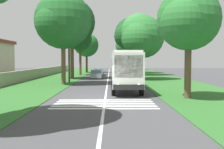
# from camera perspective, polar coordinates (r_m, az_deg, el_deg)

# --- Properties ---
(ground) EXTENTS (160.00, 160.00, 0.00)m
(ground) POSITION_cam_1_polar(r_m,az_deg,el_deg) (20.83, -1.43, -5.12)
(ground) COLOR #424244
(grass_verge_left) EXTENTS (120.00, 8.00, 0.04)m
(grass_verge_left) POSITION_cam_1_polar(r_m,az_deg,el_deg) (36.76, -13.84, -1.64)
(grass_verge_left) COLOR #2D6628
(grass_verge_left) RESTS_ON ground
(grass_verge_right) EXTENTS (120.00, 8.00, 0.04)m
(grass_verge_right) POSITION_cam_1_polar(r_m,az_deg,el_deg) (36.57, 12.02, -1.64)
(grass_verge_right) COLOR #2D6628
(grass_verge_right) RESTS_ON ground
(centre_line) EXTENTS (110.00, 0.16, 0.01)m
(centre_line) POSITION_cam_1_polar(r_m,az_deg,el_deg) (35.74, -0.94, -1.71)
(centre_line) COLOR silver
(centre_line) RESTS_ON ground
(coach_bus) EXTENTS (11.16, 2.62, 3.73)m
(coach_bus) POSITION_cam_1_polar(r_m,az_deg,el_deg) (26.64, 2.70, 1.29)
(coach_bus) COLOR silver
(coach_bus) RESTS_ON ground
(zebra_crossing) EXTENTS (4.05, 6.80, 0.01)m
(zebra_crossing) POSITION_cam_1_polar(r_m,az_deg,el_deg) (18.59, -1.57, -6.10)
(zebra_crossing) COLOR silver
(zebra_crossing) RESTS_ON ground
(trailing_car_0) EXTENTS (4.30, 1.78, 1.43)m
(trailing_car_0) POSITION_cam_1_polar(r_m,az_deg,el_deg) (43.63, -3.23, 0.02)
(trailing_car_0) COLOR gray
(trailing_car_0) RESTS_ON ground
(trailing_car_1) EXTENTS (4.30, 1.78, 1.43)m
(trailing_car_1) POSITION_cam_1_polar(r_m,az_deg,el_deg) (52.23, -2.79, 0.51)
(trailing_car_1) COLOR #B7A893
(trailing_car_1) RESTS_ON ground
(trailing_car_2) EXTENTS (4.30, 1.78, 1.43)m
(trailing_car_2) POSITION_cam_1_polar(r_m,az_deg,el_deg) (59.62, 1.24, 0.83)
(trailing_car_2) COLOR navy
(trailing_car_2) RESTS_ON ground
(roadside_tree_left_0) EXTENTS (5.17, 4.51, 9.21)m
(roadside_tree_left_0) POSITION_cam_1_polar(r_m,az_deg,el_deg) (53.74, -6.68, 7.17)
(roadside_tree_left_0) COLOR brown
(roadside_tree_left_0) RESTS_ON grass_verge_left
(roadside_tree_left_1) EXTENTS (7.59, 6.74, 10.95)m
(roadside_tree_left_1) POSITION_cam_1_polar(r_m,az_deg,el_deg) (33.71, -10.31, 10.67)
(roadside_tree_left_1) COLOR brown
(roadside_tree_left_1) RESTS_ON grass_verge_left
(roadside_tree_left_3) EXTENTS (8.78, 7.42, 12.47)m
(roadside_tree_left_3) POSITION_cam_1_polar(r_m,az_deg,el_deg) (43.84, -8.72, 10.46)
(roadside_tree_left_3) COLOR brown
(roadside_tree_left_3) RESTS_ON grass_verge_left
(roadside_tree_left_4) EXTENTS (6.78, 5.53, 9.17)m
(roadside_tree_left_4) POSITION_cam_1_polar(r_m,az_deg,el_deg) (64.45, -5.42, 5.96)
(roadside_tree_left_4) COLOR #4C3826
(roadside_tree_left_4) RESTS_ON grass_verge_left
(roadside_tree_right_0) EXTENTS (8.38, 6.79, 11.76)m
(roadside_tree_right_0) POSITION_cam_1_polar(r_m,az_deg,el_deg) (53.17, 5.43, 8.66)
(roadside_tree_right_0) COLOR #4C3826
(roadside_tree_right_0) RESTS_ON grass_verge_right
(roadside_tree_right_1) EXTENTS (5.74, 4.79, 8.41)m
(roadside_tree_right_1) POSITION_cam_1_polar(r_m,az_deg,el_deg) (21.81, 15.23, 10.70)
(roadside_tree_right_1) COLOR brown
(roadside_tree_right_1) RESTS_ON grass_verge_right
(roadside_tree_right_2) EXTENTS (9.20, 7.64, 12.44)m
(roadside_tree_right_2) POSITION_cam_1_polar(r_m,az_deg,el_deg) (62.14, 3.79, 8.13)
(roadside_tree_right_2) COLOR brown
(roadside_tree_right_2) RESTS_ON grass_verge_right
(roadside_tree_right_3) EXTENTS (8.11, 6.44, 9.50)m
(roadside_tree_right_3) POSITION_cam_1_polar(r_m,az_deg,el_deg) (41.44, 6.15, 7.47)
(roadside_tree_right_3) COLOR #4C3826
(roadside_tree_right_3) RESTS_ON grass_verge_right
(roadside_tree_right_4) EXTENTS (8.15, 6.78, 10.66)m
(roadside_tree_right_4) POSITION_cam_1_polar(r_m,az_deg,el_deg) (82.14, 3.00, 5.93)
(roadside_tree_right_4) COLOR #3D2D1E
(roadside_tree_right_4) RESTS_ON grass_verge_right
(utility_pole) EXTENTS (0.24, 1.40, 8.57)m
(utility_pole) POSITION_cam_1_polar(r_m,az_deg,el_deg) (36.41, -8.90, 5.38)
(utility_pole) COLOR #473828
(utility_pole) RESTS_ON grass_verge_left
(roadside_wall) EXTENTS (70.00, 0.40, 1.50)m
(roadside_wall) POSITION_cam_1_polar(r_m,az_deg,el_deg) (42.41, -16.74, -0.02)
(roadside_wall) COLOR #9E937F
(roadside_wall) RESTS_ON grass_verge_left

